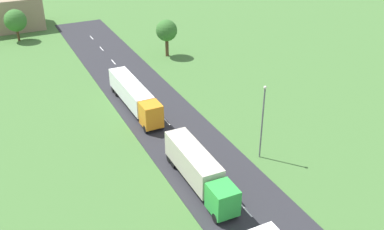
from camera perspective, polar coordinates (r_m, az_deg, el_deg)
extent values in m
cube|color=#2B2B30|center=(44.89, 7.21, -12.26)|extent=(10.00, 140.00, 0.06)
cube|color=white|center=(45.28, 6.75, -11.75)|extent=(0.16, 2.40, 0.01)
cube|color=white|center=(50.03, 2.47, -7.14)|extent=(0.16, 2.40, 0.01)
cube|color=white|center=(54.81, -0.70, -3.62)|extent=(0.16, 2.40, 0.01)
cube|color=white|center=(59.81, -3.29, -0.73)|extent=(0.16, 2.40, 0.01)
cube|color=white|center=(66.35, -5.95, 2.24)|extent=(0.16, 2.40, 0.01)
cube|color=white|center=(73.25, -8.16, 4.70)|extent=(0.16, 2.40, 0.01)
cube|color=white|center=(79.90, -9.89, 6.61)|extent=(0.16, 2.40, 0.01)
cube|color=white|center=(86.61, -11.34, 8.20)|extent=(0.16, 2.40, 0.01)
cube|color=white|center=(93.22, -12.56, 9.52)|extent=(0.16, 2.40, 0.01)
cube|color=green|center=(43.32, 3.89, -10.57)|extent=(2.46, 2.79, 2.72)
cube|color=black|center=(42.12, 4.81, -11.06)|extent=(2.10, 0.11, 1.20)
cube|color=beige|center=(47.69, 0.13, -5.86)|extent=(2.56, 9.44, 2.84)
cube|color=black|center=(48.61, 0.13, -7.44)|extent=(0.96, 8.96, 0.24)
cylinder|color=black|center=(44.15, 5.50, -12.06)|extent=(0.36, 1.00, 1.00)
cylinder|color=black|center=(43.33, 3.04, -12.88)|extent=(0.36, 1.00, 1.00)
cylinder|color=black|center=(51.14, -0.18, -5.56)|extent=(0.36, 1.00, 1.00)
cylinder|color=black|center=(50.43, -2.35, -6.13)|extent=(0.36, 1.00, 1.00)
cylinder|color=black|center=(51.99, -0.72, -4.93)|extent=(0.36, 1.00, 1.00)
cylinder|color=black|center=(51.30, -2.85, -5.48)|extent=(0.36, 1.00, 1.00)
cube|color=orange|center=(57.24, -5.18, 0.04)|extent=(2.46, 2.64, 3.00)
cube|color=black|center=(55.95, -4.73, -0.01)|extent=(2.10, 0.12, 1.32)
cube|color=white|center=(63.64, -7.74, 3.04)|extent=(2.60, 11.96, 2.60)
cube|color=black|center=(64.29, -7.65, 1.83)|extent=(1.00, 11.35, 0.24)
cylinder|color=black|center=(57.76, -3.91, -1.32)|extent=(0.36, 1.00, 1.00)
cylinder|color=black|center=(57.11, -5.85, -1.78)|extent=(0.36, 1.00, 1.00)
cylinder|color=black|center=(67.70, -7.83, 3.14)|extent=(0.36, 1.00, 1.00)
cylinder|color=black|center=(67.15, -9.52, 2.79)|extent=(0.36, 1.00, 1.00)
cylinder|color=black|center=(68.94, -8.23, 3.59)|extent=(0.36, 1.00, 1.00)
cylinder|color=black|center=(68.40, -9.89, 3.25)|extent=(0.36, 1.00, 1.00)
cylinder|color=slate|center=(50.82, 8.83, -1.13)|extent=(0.18, 0.18, 8.73)
sphere|color=silver|center=(48.80, 9.22, 3.46)|extent=(0.36, 0.36, 0.36)
cylinder|color=#513823|center=(95.31, -21.10, 9.45)|extent=(0.48, 0.48, 2.44)
sphere|color=#38702D|center=(94.53, -21.39, 11.05)|extent=(4.23, 4.23, 4.23)
cylinder|color=#513823|center=(81.25, -3.17, 8.56)|extent=(0.59, 0.59, 3.30)
sphere|color=#38702D|center=(80.27, -3.23, 10.62)|extent=(3.76, 3.76, 3.76)
cube|color=#9E846B|center=(103.55, -22.31, 11.86)|extent=(13.54, 9.45, 6.64)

